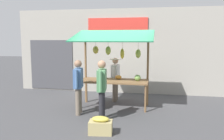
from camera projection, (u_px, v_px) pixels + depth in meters
ground_plane at (114, 107)px, 7.72m from camera, size 40.00×40.00×0.00m
street_backdrop at (122, 51)px, 9.65m from camera, size 9.00×0.30×3.40m
market_stall at (115, 60)px, 7.55m from camera, size 2.50×1.46×2.50m
vendor_with_sunhat at (115, 76)px, 8.35m from camera, size 0.40×0.67×1.54m
shopper_with_shopping_bag at (102, 86)px, 6.38m from camera, size 0.28×0.69×1.63m
shopper_in_grey_tee at (78, 83)px, 6.88m from camera, size 0.29×0.68×1.60m
produce_crate_near at (101, 126)px, 5.51m from camera, size 0.57×0.40×0.42m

